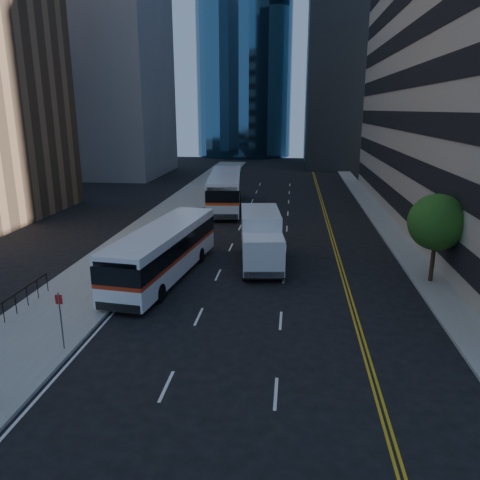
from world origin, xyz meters
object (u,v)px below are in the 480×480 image
Objects in this scene: bus_front at (164,251)px; box_truck at (261,238)px; bus_rear at (225,190)px; street_tree at (437,222)px.

box_truck reaches higher than bus_front.
bus_front is 20.63m from bus_rear.
street_tree is 0.42× the size of bus_front.
street_tree is 0.37× the size of bus_rear.
bus_rear reaches higher than bus_front.
bus_rear is 18.22m from box_truck.
bus_front is at bearing -177.30° from street_tree.
box_truck is at bearing 167.00° from street_tree.
street_tree is 0.70× the size of box_truck.
street_tree reaches higher than box_truck.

